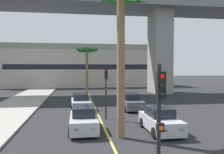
% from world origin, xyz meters
% --- Properties ---
extents(lane_stripe_center, '(0.14, 56.00, 0.01)m').
position_xyz_m(lane_stripe_center, '(0.00, 24.00, 0.00)').
color(lane_stripe_center, '#DBCC4C').
rests_on(lane_stripe_center, ground).
extents(bridge_overpass, '(78.31, 8.00, 17.29)m').
position_xyz_m(bridge_overpass, '(1.03, 37.88, 13.76)').
color(bridge_overpass, slate).
rests_on(bridge_overpass, ground).
extents(pier_building_backdrop, '(34.64, 8.04, 8.88)m').
position_xyz_m(pier_building_backdrop, '(0.00, 52.41, 4.38)').
color(pier_building_backdrop, beige).
rests_on(pier_building_backdrop, ground).
extents(car_queue_front, '(1.96, 4.16, 1.56)m').
position_xyz_m(car_queue_front, '(-1.44, 24.43, 0.72)').
color(car_queue_front, '#B7BABF').
rests_on(car_queue_front, ground).
extents(car_queue_second, '(1.84, 4.10, 1.56)m').
position_xyz_m(car_queue_second, '(3.42, 23.89, 0.72)').
color(car_queue_second, '#4C5156').
rests_on(car_queue_second, ground).
extents(car_queue_third, '(1.84, 4.10, 1.56)m').
position_xyz_m(car_queue_third, '(-1.41, 16.93, 0.72)').
color(car_queue_third, '#B7BABF').
rests_on(car_queue_third, ground).
extents(car_queue_fourth, '(1.84, 4.10, 1.56)m').
position_xyz_m(car_queue_fourth, '(3.40, 15.97, 0.72)').
color(car_queue_fourth, '#B7BABF').
rests_on(car_queue_fourth, ground).
extents(traffic_light_median_near, '(0.24, 0.37, 4.20)m').
position_xyz_m(traffic_light_median_near, '(0.47, 8.22, 2.71)').
color(traffic_light_median_near, black).
rests_on(traffic_light_median_near, ground).
extents(traffic_light_median_far, '(0.24, 0.37, 4.20)m').
position_xyz_m(traffic_light_median_far, '(0.47, 20.05, 2.71)').
color(traffic_light_median_far, black).
rests_on(traffic_light_median_far, ground).
extents(palm_tree_near_median, '(3.11, 3.13, 6.91)m').
position_xyz_m(palm_tree_near_median, '(-0.35, 34.25, 5.74)').
color(palm_tree_near_median, brown).
rests_on(palm_tree_near_median, ground).
extents(palm_tree_mid_median, '(3.62, 3.68, 8.72)m').
position_xyz_m(palm_tree_mid_median, '(0.68, 15.05, 6.78)').
color(palm_tree_mid_median, brown).
rests_on(palm_tree_mid_median, ground).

